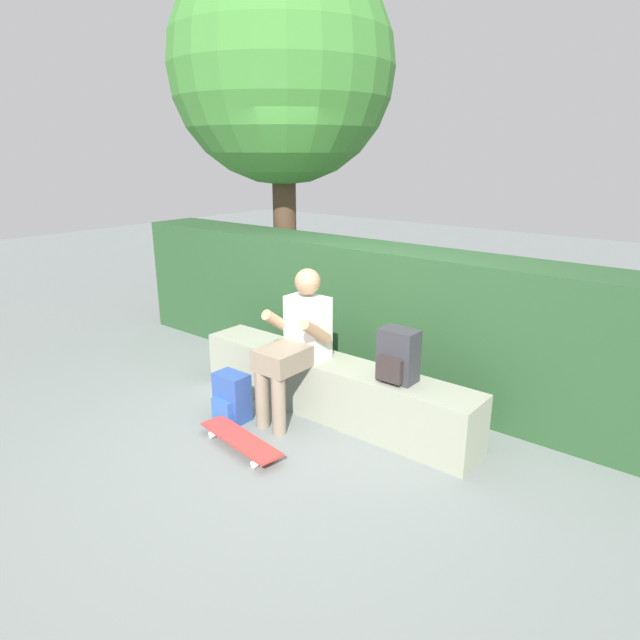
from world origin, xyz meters
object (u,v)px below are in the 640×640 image
Objects in this scene: bench_main at (331,387)px; backpack_on_bench at (398,356)px; skateboard_near_person at (240,439)px; person_skater at (296,340)px; backpack_on_ground at (231,398)px.

bench_main is 0.76m from backpack_on_bench.
backpack_on_bench is (0.80, 0.86, 0.59)m from skateboard_near_person.
skateboard_near_person is 2.05× the size of backpack_on_bench.
person_skater is 3.06× the size of backpack_on_bench.
backpack_on_ground reaches higher than skateboard_near_person.
backpack_on_bench is at bearing 13.57° from person_skater.
backpack_on_bench is at bearing -0.86° from bench_main.
person_skater is 3.06× the size of backpack_on_ground.
backpack_on_ground is (-0.39, 0.28, 0.12)m from skateboard_near_person.
skateboard_near_person is 0.50m from backpack_on_ground.
backpack_on_ground is at bearing -133.64° from person_skater.
person_skater is 0.72m from backpack_on_ground.
backpack_on_bench reaches higher than bench_main.
person_skater is (-0.19, -0.21, 0.43)m from bench_main.
bench_main is 6.46× the size of backpack_on_ground.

